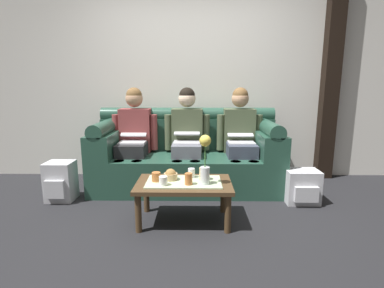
{
  "coord_description": "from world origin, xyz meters",
  "views": [
    {
      "loc": [
        0.11,
        -2.37,
        1.24
      ],
      "look_at": [
        0.07,
        0.88,
        0.59
      ],
      "focal_mm": 27.46,
      "sensor_mm": 36.0,
      "label": 1
    }
  ],
  "objects_px": {
    "flower_vase": "(205,159)",
    "backpack_left": "(60,181)",
    "person_middle": "(187,134)",
    "cup_near_left": "(189,179)",
    "backpack_right": "(302,187)",
    "person_left": "(134,134)",
    "cup_far_right": "(163,181)",
    "cup_near_right": "(204,174)",
    "couch": "(187,157)",
    "cup_far_left": "(191,173)",
    "snack_bowl": "(171,175)",
    "coffee_table": "(184,188)",
    "person_right": "(240,134)",
    "cup_far_center": "(156,177)"
  },
  "relations": [
    {
      "from": "flower_vase",
      "to": "backpack_left",
      "type": "bearing_deg",
      "value": 159.79
    },
    {
      "from": "couch",
      "to": "backpack_right",
      "type": "height_order",
      "value": "couch"
    },
    {
      "from": "person_left",
      "to": "coffee_table",
      "type": "xyz_separation_m",
      "value": [
        0.65,
        -0.99,
        -0.33
      ]
    },
    {
      "from": "cup_far_center",
      "to": "cup_far_right",
      "type": "xyz_separation_m",
      "value": [
        0.08,
        -0.11,
        -0.0
      ]
    },
    {
      "from": "person_right",
      "to": "cup_far_center",
      "type": "distance_m",
      "value": 1.36
    },
    {
      "from": "person_left",
      "to": "cup_far_right",
      "type": "distance_m",
      "value": 1.22
    },
    {
      "from": "cup_far_left",
      "to": "cup_far_right",
      "type": "height_order",
      "value": "cup_far_left"
    },
    {
      "from": "couch",
      "to": "cup_far_left",
      "type": "distance_m",
      "value": 0.88
    },
    {
      "from": "snack_bowl",
      "to": "person_left",
      "type": "bearing_deg",
      "value": 119.11
    },
    {
      "from": "snack_bowl",
      "to": "backpack_right",
      "type": "bearing_deg",
      "value": 17.01
    },
    {
      "from": "couch",
      "to": "person_left",
      "type": "xyz_separation_m",
      "value": [
        -0.65,
        -0.0,
        0.29
      ]
    },
    {
      "from": "flower_vase",
      "to": "person_left",
      "type": "bearing_deg",
      "value": 128.36
    },
    {
      "from": "couch",
      "to": "person_middle",
      "type": "height_order",
      "value": "person_middle"
    },
    {
      "from": "backpack_right",
      "to": "cup_far_left",
      "type": "bearing_deg",
      "value": -163.73
    },
    {
      "from": "person_left",
      "to": "flower_vase",
      "type": "distance_m",
      "value": 1.35
    },
    {
      "from": "person_left",
      "to": "backpack_right",
      "type": "height_order",
      "value": "person_left"
    },
    {
      "from": "cup_far_center",
      "to": "backpack_right",
      "type": "bearing_deg",
      "value": 17.24
    },
    {
      "from": "person_middle",
      "to": "flower_vase",
      "type": "distance_m",
      "value": 1.08
    },
    {
      "from": "person_middle",
      "to": "person_right",
      "type": "height_order",
      "value": "same"
    },
    {
      "from": "person_middle",
      "to": "cup_near_left",
      "type": "relative_size",
      "value": 11.88
    },
    {
      "from": "backpack_right",
      "to": "backpack_left",
      "type": "height_order",
      "value": "backpack_left"
    },
    {
      "from": "cup_near_left",
      "to": "cup_far_right",
      "type": "bearing_deg",
      "value": -174.19
    },
    {
      "from": "coffee_table",
      "to": "snack_bowl",
      "type": "distance_m",
      "value": 0.17
    },
    {
      "from": "couch",
      "to": "cup_near_left",
      "type": "xyz_separation_m",
      "value": [
        0.05,
        -1.08,
        0.07
      ]
    },
    {
      "from": "person_right",
      "to": "coffee_table",
      "type": "height_order",
      "value": "person_right"
    },
    {
      "from": "cup_far_right",
      "to": "person_left",
      "type": "bearing_deg",
      "value": 113.34
    },
    {
      "from": "person_left",
      "to": "cup_near_right",
      "type": "relative_size",
      "value": 10.82
    },
    {
      "from": "person_left",
      "to": "flower_vase",
      "type": "xyz_separation_m",
      "value": [
        0.84,
        -1.06,
        -0.04
      ]
    },
    {
      "from": "flower_vase",
      "to": "backpack_left",
      "type": "relative_size",
      "value": 1.03
    },
    {
      "from": "snack_bowl",
      "to": "couch",
      "type": "bearing_deg",
      "value": 82.6
    },
    {
      "from": "cup_far_center",
      "to": "cup_far_left",
      "type": "height_order",
      "value": "cup_far_left"
    },
    {
      "from": "cup_far_right",
      "to": "backpack_left",
      "type": "bearing_deg",
      "value": 152.78
    },
    {
      "from": "person_middle",
      "to": "cup_far_left",
      "type": "relative_size",
      "value": 14.18
    },
    {
      "from": "person_middle",
      "to": "cup_far_center",
      "type": "distance_m",
      "value": 1.05
    },
    {
      "from": "couch",
      "to": "backpack_left",
      "type": "bearing_deg",
      "value": -160.43
    },
    {
      "from": "snack_bowl",
      "to": "backpack_right",
      "type": "height_order",
      "value": "snack_bowl"
    },
    {
      "from": "cup_near_left",
      "to": "cup_far_left",
      "type": "bearing_deg",
      "value": 84.03
    },
    {
      "from": "person_left",
      "to": "couch",
      "type": "bearing_deg",
      "value": 0.31
    },
    {
      "from": "person_left",
      "to": "cup_far_left",
      "type": "bearing_deg",
      "value": -50.51
    },
    {
      "from": "person_right",
      "to": "flower_vase",
      "type": "xyz_separation_m",
      "value": [
        -0.46,
        -1.06,
        -0.04
      ]
    },
    {
      "from": "cup_near_right",
      "to": "backpack_left",
      "type": "bearing_deg",
      "value": 163.66
    },
    {
      "from": "snack_bowl",
      "to": "backpack_right",
      "type": "relative_size",
      "value": 0.35
    },
    {
      "from": "person_left",
      "to": "coffee_table",
      "type": "distance_m",
      "value": 1.23
    },
    {
      "from": "couch",
      "to": "flower_vase",
      "type": "height_order",
      "value": "couch"
    },
    {
      "from": "flower_vase",
      "to": "cup_far_center",
      "type": "relative_size",
      "value": 5.29
    },
    {
      "from": "couch",
      "to": "cup_far_left",
      "type": "xyz_separation_m",
      "value": [
        0.07,
        -0.87,
        0.06
      ]
    },
    {
      "from": "snack_bowl",
      "to": "backpack_left",
      "type": "relative_size",
      "value": 0.29
    },
    {
      "from": "coffee_table",
      "to": "cup_far_center",
      "type": "height_order",
      "value": "cup_far_center"
    },
    {
      "from": "coffee_table",
      "to": "cup_near_left",
      "type": "bearing_deg",
      "value": -63.69
    },
    {
      "from": "backpack_left",
      "to": "cup_far_right",
      "type": "bearing_deg",
      "value": -27.22
    }
  ]
}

